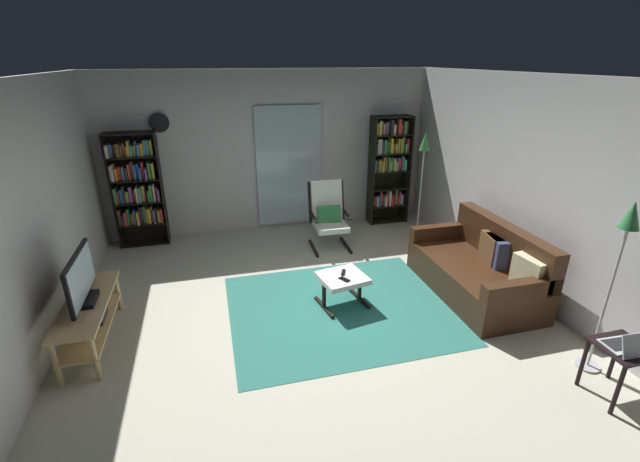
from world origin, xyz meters
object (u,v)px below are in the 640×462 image
(lounge_armchair, at_px, (328,213))
(wall_clock, at_px, (159,123))
(ottoman, at_px, (342,281))
(tv_remote, at_px, (343,272))
(cell_phone, at_px, (344,279))
(side_table, at_px, (620,359))
(leather_sofa, at_px, (480,270))
(television, at_px, (81,280))
(laptop, at_px, (631,345))
(bookshelf_near_tv, at_px, (137,187))
(floor_lamp_by_shelf, at_px, (424,157))
(bookshelf_near_sofa, at_px, (389,164))
(tv_stand, at_px, (90,316))
(floor_lamp_by_sofa, at_px, (623,244))

(lounge_armchair, relative_size, wall_clock, 3.53)
(ottoman, xyz_separation_m, wall_clock, (-2.05, 2.71, 1.53))
(tv_remote, bearing_deg, wall_clock, 152.02)
(cell_phone, height_order, side_table, side_table)
(leather_sofa, xyz_separation_m, tv_remote, (-1.71, 0.22, 0.08))
(tv_remote, xyz_separation_m, cell_phone, (-0.04, -0.16, -0.00))
(television, height_order, laptop, television)
(bookshelf_near_tv, relative_size, floor_lamp_by_shelf, 1.03)
(leather_sofa, xyz_separation_m, ottoman, (-1.74, 0.16, 0.01))
(bookshelf_near_tv, height_order, tv_remote, bookshelf_near_tv)
(television, distance_m, leather_sofa, 4.47)
(bookshelf_near_tv, height_order, floor_lamp_by_shelf, bookshelf_near_tv)
(lounge_armchair, bearing_deg, bookshelf_near_sofa, 31.10)
(leather_sofa, distance_m, lounge_armchair, 2.36)
(leather_sofa, bearing_deg, bookshelf_near_sofa, 92.73)
(leather_sofa, bearing_deg, ottoman, 174.87)
(tv_remote, distance_m, floor_lamp_by_shelf, 2.65)
(tv_remote, height_order, floor_lamp_by_shelf, floor_lamp_by_shelf)
(bookshelf_near_tv, xyz_separation_m, floor_lamp_by_shelf, (4.34, -0.81, 0.40))
(wall_clock, bearing_deg, floor_lamp_by_shelf, -13.91)
(bookshelf_near_sofa, height_order, laptop, bookshelf_near_sofa)
(television, bearing_deg, tv_remote, 2.49)
(bookshelf_near_sofa, distance_m, tv_remote, 2.98)
(television, relative_size, wall_clock, 2.93)
(leather_sofa, xyz_separation_m, side_table, (0.10, -1.86, 0.07))
(television, xyz_separation_m, side_table, (4.55, -1.96, -0.35))
(ottoman, relative_size, laptop, 1.79)
(ottoman, relative_size, side_table, 1.16)
(lounge_armchair, bearing_deg, tv_stand, -149.81)
(bookshelf_near_sofa, relative_size, cell_phone, 13.29)
(bookshelf_near_tv, relative_size, side_table, 3.41)
(lounge_armchair, xyz_separation_m, floor_lamp_by_shelf, (1.54, 0.03, 0.79))
(cell_phone, height_order, laptop, laptop)
(cell_phone, bearing_deg, tv_stand, 150.05)
(ottoman, relative_size, tv_remote, 4.14)
(television, bearing_deg, wall_clock, 76.61)
(lounge_armchair, relative_size, side_table, 1.99)
(side_table, bearing_deg, bookshelf_near_sofa, 92.85)
(leather_sofa, height_order, cell_phone, leather_sofa)
(bookshelf_near_sofa, bearing_deg, bookshelf_near_tv, 179.34)
(side_table, relative_size, wall_clock, 1.77)
(tv_stand, distance_m, bookshelf_near_tv, 2.67)
(leather_sofa, relative_size, tv_remote, 12.44)
(side_table, bearing_deg, cell_phone, 133.93)
(tv_stand, bearing_deg, bookshelf_near_sofa, 30.46)
(ottoman, height_order, floor_lamp_by_sofa, floor_lamp_by_sofa)
(floor_lamp_by_sofa, bearing_deg, tv_stand, 160.89)
(leather_sofa, height_order, tv_remote, leather_sofa)
(television, xyz_separation_m, floor_lamp_by_shelf, (4.57, 1.80, 0.59))
(floor_lamp_by_shelf, bearing_deg, ottoman, -136.82)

